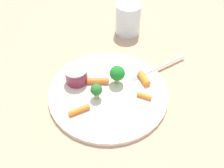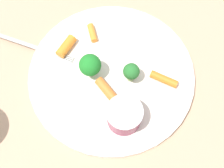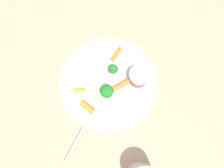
{
  "view_description": "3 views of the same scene",
  "coord_description": "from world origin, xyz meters",
  "px_view_note": "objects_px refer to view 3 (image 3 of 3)",
  "views": [
    {
      "loc": [
        -0.02,
        -0.41,
        0.48
      ],
      "look_at": [
        0.01,
        0.02,
        0.02
      ],
      "focal_mm": 39.92,
      "sensor_mm": 36.0,
      "label": 1
    },
    {
      "loc": [
        -0.2,
        0.17,
        0.54
      ],
      "look_at": [
        -0.02,
        0.02,
        0.02
      ],
      "focal_mm": 52.5,
      "sensor_mm": 36.0,
      "label": 2
    },
    {
      "loc": [
        0.08,
        0.14,
        0.58
      ],
      "look_at": [
        -0.0,
        0.01,
        0.02
      ],
      "focal_mm": 31.21,
      "sensor_mm": 36.0,
      "label": 3
    }
  ],
  "objects_px": {
    "broccoli_floret_0": "(107,91)",
    "carrot_stick_2": "(87,107)",
    "sauce_cup": "(139,77)",
    "carrot_stick_3": "(117,54)",
    "fork": "(82,131)",
    "plate": "(109,83)",
    "broccoli_floret_1": "(113,69)",
    "carrot_stick_0": "(79,90)",
    "carrot_stick_1": "(121,85)"
  },
  "relations": [
    {
      "from": "sauce_cup",
      "to": "carrot_stick_3",
      "type": "xyz_separation_m",
      "value": [
        0.01,
        -0.1,
        -0.01
      ]
    },
    {
      "from": "broccoli_floret_1",
      "to": "carrot_stick_3",
      "type": "bearing_deg",
      "value": -135.01
    },
    {
      "from": "sauce_cup",
      "to": "carrot_stick_0",
      "type": "bearing_deg",
      "value": -22.22
    },
    {
      "from": "broccoli_floret_0",
      "to": "fork",
      "type": "relative_size",
      "value": 0.32
    },
    {
      "from": "carrot_stick_0",
      "to": "fork",
      "type": "xyz_separation_m",
      "value": [
        0.06,
        0.1,
        -0.0
      ]
    },
    {
      "from": "carrot_stick_2",
      "to": "sauce_cup",
      "type": "bearing_deg",
      "value": 176.19
    },
    {
      "from": "carrot_stick_1",
      "to": "carrot_stick_2",
      "type": "relative_size",
      "value": 1.3
    },
    {
      "from": "plate",
      "to": "sauce_cup",
      "type": "height_order",
      "value": "sauce_cup"
    },
    {
      "from": "sauce_cup",
      "to": "carrot_stick_0",
      "type": "height_order",
      "value": "sauce_cup"
    },
    {
      "from": "sauce_cup",
      "to": "carrot_stick_2",
      "type": "bearing_deg",
      "value": -3.81
    },
    {
      "from": "carrot_stick_3",
      "to": "carrot_stick_1",
      "type": "bearing_deg",
      "value": 63.17
    },
    {
      "from": "broccoli_floret_0",
      "to": "fork",
      "type": "bearing_deg",
      "value": 22.8
    },
    {
      "from": "broccoli_floret_1",
      "to": "carrot_stick_0",
      "type": "relative_size",
      "value": 1.18
    },
    {
      "from": "plate",
      "to": "fork",
      "type": "height_order",
      "value": "fork"
    },
    {
      "from": "carrot_stick_1",
      "to": "fork",
      "type": "bearing_deg",
      "value": 15.96
    },
    {
      "from": "carrot_stick_3",
      "to": "plate",
      "type": "bearing_deg",
      "value": 40.86
    },
    {
      "from": "broccoli_floret_1",
      "to": "carrot_stick_0",
      "type": "xyz_separation_m",
      "value": [
        0.12,
        -0.01,
        -0.02
      ]
    },
    {
      "from": "carrot_stick_0",
      "to": "carrot_stick_3",
      "type": "relative_size",
      "value": 0.73
    },
    {
      "from": "sauce_cup",
      "to": "carrot_stick_3",
      "type": "distance_m",
      "value": 0.1
    },
    {
      "from": "carrot_stick_0",
      "to": "fork",
      "type": "bearing_deg",
      "value": 61.43
    },
    {
      "from": "broccoli_floret_1",
      "to": "carrot_stick_1",
      "type": "distance_m",
      "value": 0.05
    },
    {
      "from": "plate",
      "to": "carrot_stick_0",
      "type": "relative_size",
      "value": 8.22
    },
    {
      "from": "plate",
      "to": "broccoli_floret_0",
      "type": "bearing_deg",
      "value": 48.47
    },
    {
      "from": "carrot_stick_0",
      "to": "fork",
      "type": "height_order",
      "value": "carrot_stick_0"
    },
    {
      "from": "sauce_cup",
      "to": "carrot_stick_2",
      "type": "distance_m",
      "value": 0.17
    },
    {
      "from": "plate",
      "to": "carrot_stick_0",
      "type": "distance_m",
      "value": 0.09
    },
    {
      "from": "plate",
      "to": "carrot_stick_1",
      "type": "bearing_deg",
      "value": 130.59
    },
    {
      "from": "broccoli_floret_0",
      "to": "carrot_stick_2",
      "type": "bearing_deg",
      "value": 1.47
    },
    {
      "from": "carrot_stick_1",
      "to": "carrot_stick_2",
      "type": "distance_m",
      "value": 0.12
    },
    {
      "from": "sauce_cup",
      "to": "broccoli_floret_0",
      "type": "bearing_deg",
      "value": -7.35
    },
    {
      "from": "carrot_stick_0",
      "to": "carrot_stick_1",
      "type": "xyz_separation_m",
      "value": [
        -0.11,
        0.06,
        0.0
      ]
    },
    {
      "from": "plate",
      "to": "carrot_stick_0",
      "type": "bearing_deg",
      "value": -17.37
    },
    {
      "from": "plate",
      "to": "broccoli_floret_0",
      "type": "relative_size",
      "value": 5.65
    },
    {
      "from": "carrot_stick_0",
      "to": "carrot_stick_1",
      "type": "distance_m",
      "value": 0.12
    },
    {
      "from": "carrot_stick_1",
      "to": "broccoli_floret_0",
      "type": "bearing_deg",
      "value": -2.26
    },
    {
      "from": "sauce_cup",
      "to": "carrot_stick_2",
      "type": "xyz_separation_m",
      "value": [
        0.17,
        -0.01,
        -0.01
      ]
    },
    {
      "from": "carrot_stick_0",
      "to": "broccoli_floret_0",
      "type": "bearing_deg",
      "value": 138.9
    },
    {
      "from": "carrot_stick_1",
      "to": "broccoli_floret_1",
      "type": "bearing_deg",
      "value": -94.94
    },
    {
      "from": "carrot_stick_2",
      "to": "fork",
      "type": "height_order",
      "value": "carrot_stick_2"
    },
    {
      "from": "broccoli_floret_1",
      "to": "carrot_stick_0",
      "type": "height_order",
      "value": "broccoli_floret_1"
    },
    {
      "from": "broccoli_floret_0",
      "to": "carrot_stick_1",
      "type": "bearing_deg",
      "value": 177.74
    },
    {
      "from": "plate",
      "to": "fork",
      "type": "relative_size",
      "value": 1.82
    },
    {
      "from": "carrot_stick_0",
      "to": "carrot_stick_3",
      "type": "distance_m",
      "value": 0.16
    },
    {
      "from": "broccoli_floret_1",
      "to": "carrot_stick_2",
      "type": "height_order",
      "value": "broccoli_floret_1"
    },
    {
      "from": "sauce_cup",
      "to": "carrot_stick_0",
      "type": "relative_size",
      "value": 1.64
    },
    {
      "from": "plate",
      "to": "broccoli_floret_1",
      "type": "height_order",
      "value": "broccoli_floret_1"
    },
    {
      "from": "broccoli_floret_0",
      "to": "broccoli_floret_1",
      "type": "relative_size",
      "value": 1.23
    },
    {
      "from": "fork",
      "to": "carrot_stick_3",
      "type": "bearing_deg",
      "value": -147.08
    },
    {
      "from": "carrot_stick_3",
      "to": "sauce_cup",
      "type": "bearing_deg",
      "value": 94.69
    },
    {
      "from": "broccoli_floret_0",
      "to": "broccoli_floret_1",
      "type": "bearing_deg",
      "value": -138.66
    }
  ]
}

